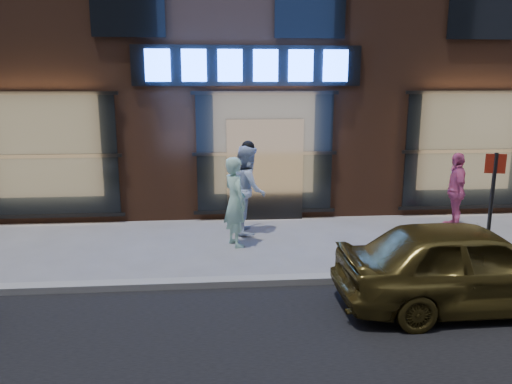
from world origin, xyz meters
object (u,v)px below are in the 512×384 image
passerby (456,191)px  man_bowtie (235,202)px  man_cap (248,189)px  sign_post (492,200)px  gold_sedan (468,265)px

passerby → man_bowtie: bearing=-67.6°
man_cap → passerby: man_cap is taller
man_cap → sign_post: sign_post is taller
passerby → sign_post: bearing=-1.1°
man_cap → gold_sedan: bearing=-144.0°
man_bowtie → man_cap: size_ratio=0.94×
sign_post → passerby: bearing=90.4°
man_bowtie → sign_post: 4.68m
passerby → sign_post: 2.64m
man_cap → passerby: bearing=-91.1°
man_cap → gold_sedan: (2.94, -4.02, -0.31)m
man_bowtie → passerby: 5.05m
gold_sedan → sign_post: 1.90m
man_bowtie → man_cap: (0.32, 0.90, 0.06)m
gold_sedan → sign_post: sign_post is taller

